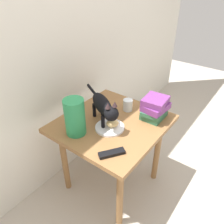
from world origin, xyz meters
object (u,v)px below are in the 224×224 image
cat (104,106)px  tv_remote (112,153)px  side_table (112,132)px  candle_jar (128,106)px  bread_roll (113,123)px  plate (110,127)px  green_vase (75,117)px  book_stack (155,108)px

cat → tv_remote: size_ratio=2.86×
side_table → cat: 0.23m
candle_jar → tv_remote: (-0.44, -0.19, -0.03)m
bread_roll → plate: bearing=134.4°
cat → candle_jar: size_ratio=5.05×
cat → candle_jar: cat is taller
plate → green_vase: 0.24m
plate → book_stack: size_ratio=0.97×
plate → candle_jar: candle_jar is taller
side_table → book_stack: 0.34m
bread_roll → tv_remote: 0.25m
candle_jar → tv_remote: candle_jar is taller
candle_jar → book_stack: bearing=-82.8°
side_table → candle_jar: 0.23m
side_table → book_stack: bearing=-43.0°
cat → green_vase: 0.20m
plate → side_table: bearing=25.6°
side_table → plate: plate is taller
book_stack → cat: bearing=137.6°
cat → tv_remote: (-0.21, -0.22, -0.12)m
plate → book_stack: (0.28, -0.17, 0.07)m
side_table → green_vase: (-0.23, 0.11, 0.21)m
side_table → candle_jar: (0.19, -0.00, 0.13)m
candle_jar → side_table: bearing=179.1°
bread_roll → candle_jar: bearing=9.7°
plate → green_vase: size_ratio=0.80×
book_stack → candle_jar: (-0.03, 0.20, -0.04)m
green_vase → candle_jar: (0.42, -0.11, -0.08)m
plate → tv_remote: (-0.19, -0.16, 0.00)m
book_stack → candle_jar: book_stack is taller
bread_roll → tv_remote: (-0.20, -0.14, -0.03)m
bread_roll → candle_jar: size_ratio=0.94×
cat → tv_remote: bearing=-133.2°
book_stack → tv_remote: (-0.47, 0.01, -0.07)m
bread_roll → tv_remote: bearing=-144.1°
bread_roll → tv_remote: bread_roll is taller
side_table → cat: cat is taller
plate → book_stack: book_stack is taller
bread_roll → book_stack: (0.27, -0.16, 0.04)m
tv_remote → candle_jar: bearing=56.8°
bread_roll → green_vase: 0.25m
cat → bread_roll: bearing=-97.9°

